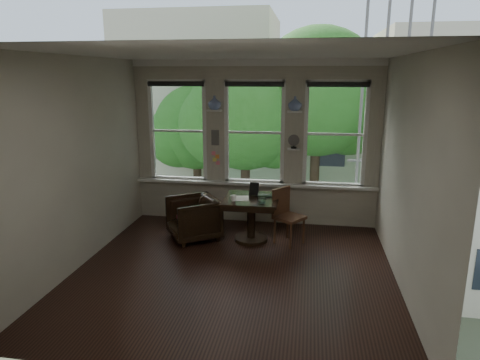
% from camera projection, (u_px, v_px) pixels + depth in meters
% --- Properties ---
extents(ground, '(4.50, 4.50, 0.00)m').
position_uv_depth(ground, '(233.00, 272.00, 6.11)').
color(ground, black).
rests_on(ground, ground).
extents(ceiling, '(4.50, 4.50, 0.00)m').
position_uv_depth(ceiling, '(232.00, 53.00, 5.38)').
color(ceiling, silver).
rests_on(ceiling, ground).
extents(wall_back, '(4.50, 0.00, 4.50)m').
position_uv_depth(wall_back, '(255.00, 143.00, 7.90)').
color(wall_back, beige).
rests_on(wall_back, ground).
extents(wall_front, '(4.50, 0.00, 4.50)m').
position_uv_depth(wall_front, '(185.00, 227.00, 3.59)').
color(wall_front, beige).
rests_on(wall_front, ground).
extents(wall_left, '(0.00, 4.50, 4.50)m').
position_uv_depth(wall_left, '(78.00, 164.00, 6.10)').
color(wall_left, beige).
rests_on(wall_left, ground).
extents(wall_right, '(0.00, 4.50, 4.50)m').
position_uv_depth(wall_right, '(408.00, 176.00, 5.39)').
color(wall_right, beige).
rests_on(wall_right, ground).
extents(window_left, '(1.10, 0.12, 1.90)m').
position_uv_depth(window_left, '(179.00, 131.00, 8.08)').
color(window_left, white).
rests_on(window_left, ground).
extents(window_center, '(1.10, 0.12, 1.90)m').
position_uv_depth(window_center, '(255.00, 132.00, 7.85)').
color(window_center, white).
rests_on(window_center, ground).
extents(window_right, '(1.10, 0.12, 1.90)m').
position_uv_depth(window_right, '(335.00, 134.00, 7.62)').
color(window_right, white).
rests_on(window_right, ground).
extents(shelf_left, '(0.26, 0.16, 0.03)m').
position_uv_depth(shelf_left, '(215.00, 110.00, 7.77)').
color(shelf_left, white).
rests_on(shelf_left, ground).
extents(shelf_right, '(0.26, 0.16, 0.03)m').
position_uv_depth(shelf_right, '(295.00, 112.00, 7.54)').
color(shelf_right, white).
rests_on(shelf_right, ground).
extents(intercom, '(0.14, 0.06, 0.28)m').
position_uv_depth(intercom, '(215.00, 137.00, 7.92)').
color(intercom, '#59544F').
rests_on(intercom, ground).
extents(sticky_notes, '(0.16, 0.01, 0.24)m').
position_uv_depth(sticky_notes, '(216.00, 156.00, 8.01)').
color(sticky_notes, pink).
rests_on(sticky_notes, ground).
extents(desk_fan, '(0.20, 0.20, 0.24)m').
position_uv_depth(desk_fan, '(294.00, 144.00, 7.66)').
color(desk_fan, '#59544F').
rests_on(desk_fan, ground).
extents(vase_left, '(0.24, 0.24, 0.25)m').
position_uv_depth(vase_left, '(214.00, 103.00, 7.74)').
color(vase_left, silver).
rests_on(vase_left, shelf_left).
extents(vase_right, '(0.24, 0.24, 0.25)m').
position_uv_depth(vase_right, '(295.00, 104.00, 7.51)').
color(vase_right, silver).
rests_on(vase_right, shelf_right).
extents(table, '(0.90, 0.90, 0.75)m').
position_uv_depth(table, '(251.00, 219.00, 7.16)').
color(table, black).
rests_on(table, ground).
extents(armchair_left, '(1.09, 1.09, 0.72)m').
position_uv_depth(armchair_left, '(193.00, 218.00, 7.26)').
color(armchair_left, black).
rests_on(armchair_left, ground).
extents(cushion_red, '(0.45, 0.45, 0.06)m').
position_uv_depth(cushion_red, '(193.00, 213.00, 7.24)').
color(cushion_red, maroon).
rests_on(cushion_red, armchair_left).
extents(side_chair_right, '(0.59, 0.59, 0.92)m').
position_uv_depth(side_chair_right, '(290.00, 217.00, 7.03)').
color(side_chair_right, '#49301A').
rests_on(side_chair_right, ground).
extents(laptop, '(0.34, 0.22, 0.03)m').
position_uv_depth(laptop, '(267.00, 197.00, 7.11)').
color(laptop, black).
rests_on(laptop, table).
extents(mug, '(0.12, 0.12, 0.10)m').
position_uv_depth(mug, '(233.00, 198.00, 6.89)').
color(mug, white).
rests_on(mug, table).
extents(drinking_glass, '(0.15, 0.15, 0.10)m').
position_uv_depth(drinking_glass, '(262.00, 201.00, 6.74)').
color(drinking_glass, white).
rests_on(drinking_glass, table).
extents(tablet, '(0.17, 0.10, 0.22)m').
position_uv_depth(tablet, '(254.00, 189.00, 7.20)').
color(tablet, black).
rests_on(tablet, table).
extents(papers, '(0.27, 0.33, 0.00)m').
position_uv_depth(papers, '(242.00, 198.00, 7.06)').
color(papers, silver).
rests_on(papers, table).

